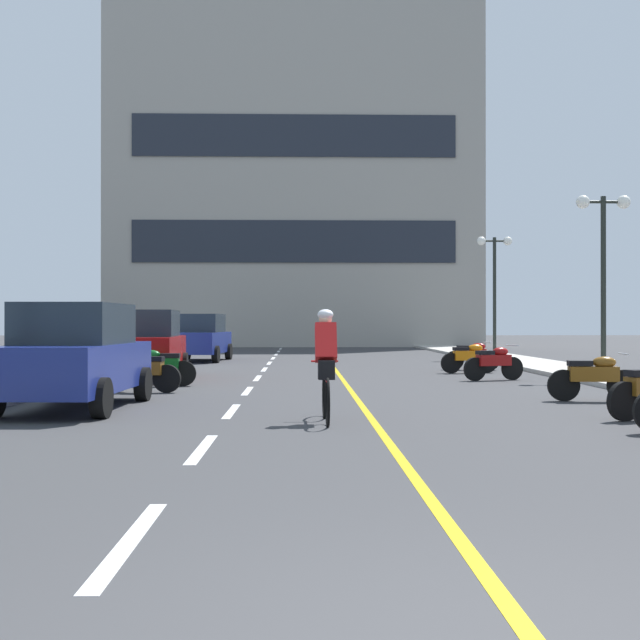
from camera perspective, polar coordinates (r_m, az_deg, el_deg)
The scene contains 29 objects.
ground_plane at distance 24.54m, azimuth 0.60°, elevation -3.66°, with size 140.00×140.00×0.00m, color #38383A.
curb_left at distance 28.25m, azimuth -14.39°, elevation -3.08°, with size 2.40×72.00×0.12m, color #B7B2A8.
curb_right at distance 28.67m, azimuth 14.95°, elevation -3.04°, with size 2.40×72.00×0.12m, color #B7B2A8.
lane_dash_0 at distance 5.80m, azimuth -13.36°, elevation -15.00°, with size 0.14×2.20×0.01m, color silver.
lane_dash_1 at distance 9.67m, azimuth -8.36°, elevation -9.01°, with size 0.14×2.20×0.01m, color silver.
lane_dash_2 at distance 13.62m, azimuth -6.29°, elevation -6.44°, with size 0.14×2.20×0.01m, color silver.
lane_dash_3 at distance 17.59m, azimuth -5.17°, elevation -5.03°, with size 0.14×2.20×0.01m, color silver.
lane_dash_4 at distance 21.57m, azimuth -4.46°, elevation -4.13°, with size 0.14×2.20×0.01m, color silver.
lane_dash_5 at distance 25.55m, azimuth -3.97°, elevation -3.52°, with size 0.14×2.20×0.01m, color silver.
lane_dash_6 at distance 29.54m, azimuth -3.62°, elevation -3.07°, with size 0.14×2.20×0.01m, color silver.
lane_dash_7 at distance 33.54m, azimuth -3.34°, elevation -2.73°, with size 0.14×2.20×0.01m, color silver.
lane_dash_8 at distance 37.53m, azimuth -3.13°, elevation -2.46°, with size 0.14×2.20×0.01m, color silver.
lane_dash_9 at distance 41.53m, azimuth -2.96°, elevation -2.24°, with size 0.14×2.20×0.01m, color silver.
lane_dash_10 at distance 45.52m, azimuth -2.82°, elevation -2.06°, with size 0.14×2.20×0.01m, color silver.
lane_dash_11 at distance 49.52m, azimuth -2.70°, elevation -1.91°, with size 0.14×2.20×0.01m, color silver.
centre_line_yellow at distance 27.55m, azimuth 0.91°, elevation -3.28°, with size 0.12×66.00×0.01m, color gold.
office_building at distance 53.60m, azimuth -1.79°, elevation 9.66°, with size 23.27×8.76×21.32m.
street_lamp_mid at distance 22.84m, azimuth 19.46°, elevation 5.25°, with size 1.46×0.36×4.78m.
street_lamp_far at distance 33.85m, azimuth 12.28°, elevation 3.62°, with size 1.46×0.36×4.91m.
parked_car_near at distance 14.47m, azimuth -16.98°, elevation -2.44°, with size 2.04×4.26×1.82m.
parked_car_mid at distance 21.83m, azimuth -12.23°, elevation -1.68°, with size 2.09×4.28×1.82m.
parked_car_far at distance 31.36m, azimuth -8.46°, elevation -1.23°, with size 2.19×4.32×1.82m.
motorcycle_4 at distance 16.01m, azimuth 18.87°, elevation -3.81°, with size 1.70×0.60×0.92m.
motorcycle_5 at distance 17.49m, azimuth -12.57°, elevation -3.51°, with size 1.70×0.60×0.92m.
motorcycle_6 at distance 19.12m, azimuth -11.35°, elevation -3.23°, with size 1.70×0.60×0.92m.
motorcycle_7 at distance 21.15m, azimuth 12.25°, elevation -2.93°, with size 1.65×0.76×0.92m.
motorcycle_8 at distance 24.02m, azimuth 10.55°, elevation -2.61°, with size 1.70×0.60×0.92m.
motorcycle_9 at distance 25.60m, azimuth 10.76°, elevation -2.46°, with size 1.67×0.70×0.92m.
cyclist_rider at distance 12.02m, azimuth 0.42°, elevation -3.05°, with size 0.42×1.77×1.71m.
Camera 1 is at (-0.83, -3.48, 1.49)m, focal length 45.10 mm.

